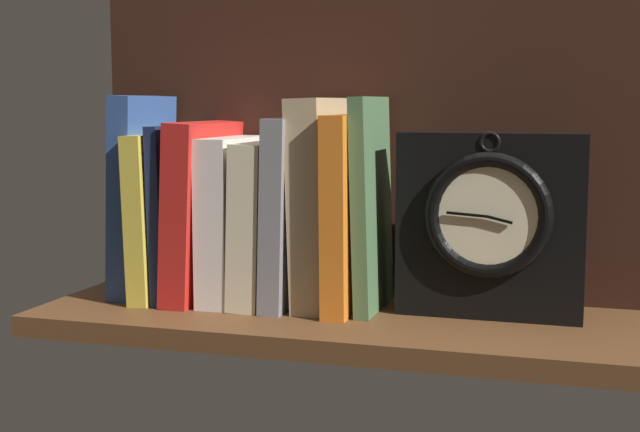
{
  "coord_description": "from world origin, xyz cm",
  "views": [
    {
      "loc": [
        29.45,
        -101.78,
        25.07
      ],
      "look_at": [
        -2.86,
        3.35,
        11.14
      ],
      "focal_mm": 50.71,
      "sensor_mm": 36.0,
      "label": 1
    }
  ],
  "objects_px": {
    "book_blue_modern": "(142,196)",
    "book_yellow_seinlanguage": "(164,215)",
    "book_cream_twain": "(264,222)",
    "book_green_romantic": "(372,204)",
    "book_gray_chess": "(292,212)",
    "book_tan_shortstories": "(320,203)",
    "book_red_requiem": "(202,211)",
    "book_white_catcher": "(233,219)",
    "framed_clock": "(490,224)",
    "book_orange_pandolfini": "(350,212)",
    "book_navy_bierce": "(181,211)"
  },
  "relations": [
    {
      "from": "book_blue_modern",
      "to": "book_yellow_seinlanguage",
      "type": "bearing_deg",
      "value": 0.0
    },
    {
      "from": "book_cream_twain",
      "to": "book_green_romantic",
      "type": "bearing_deg",
      "value": 0.0
    },
    {
      "from": "book_gray_chess",
      "to": "book_tan_shortstories",
      "type": "distance_m",
      "value": 0.04
    },
    {
      "from": "book_red_requiem",
      "to": "book_white_catcher",
      "type": "relative_size",
      "value": 1.09
    },
    {
      "from": "book_cream_twain",
      "to": "framed_clock",
      "type": "bearing_deg",
      "value": 0.12
    },
    {
      "from": "book_yellow_seinlanguage",
      "to": "book_white_catcher",
      "type": "height_order",
      "value": "book_yellow_seinlanguage"
    },
    {
      "from": "book_orange_pandolfini",
      "to": "book_green_romantic",
      "type": "relative_size",
      "value": 0.92
    },
    {
      "from": "book_cream_twain",
      "to": "book_tan_shortstories",
      "type": "relative_size",
      "value": 0.79
    },
    {
      "from": "book_blue_modern",
      "to": "book_gray_chess",
      "type": "bearing_deg",
      "value": 0.0
    },
    {
      "from": "book_green_romantic",
      "to": "book_tan_shortstories",
      "type": "bearing_deg",
      "value": 180.0
    },
    {
      "from": "book_yellow_seinlanguage",
      "to": "book_white_catcher",
      "type": "relative_size",
      "value": 1.02
    },
    {
      "from": "book_yellow_seinlanguage",
      "to": "book_red_requiem",
      "type": "relative_size",
      "value": 0.93
    },
    {
      "from": "book_cream_twain",
      "to": "book_green_romantic",
      "type": "height_order",
      "value": "book_green_romantic"
    },
    {
      "from": "book_red_requiem",
      "to": "framed_clock",
      "type": "height_order",
      "value": "book_red_requiem"
    },
    {
      "from": "book_navy_bierce",
      "to": "book_orange_pandolfini",
      "type": "relative_size",
      "value": 0.94
    },
    {
      "from": "book_cream_twain",
      "to": "book_orange_pandolfini",
      "type": "xyz_separation_m",
      "value": [
        0.11,
        0.0,
        0.02
      ]
    },
    {
      "from": "book_blue_modern",
      "to": "book_green_romantic",
      "type": "distance_m",
      "value": 0.31
    },
    {
      "from": "book_white_catcher",
      "to": "book_cream_twain",
      "type": "height_order",
      "value": "book_white_catcher"
    },
    {
      "from": "book_red_requiem",
      "to": "book_orange_pandolfini",
      "type": "xyz_separation_m",
      "value": [
        0.2,
        0.0,
        0.01
      ]
    },
    {
      "from": "book_gray_chess",
      "to": "framed_clock",
      "type": "bearing_deg",
      "value": 0.14
    },
    {
      "from": "book_red_requiem",
      "to": "book_tan_shortstories",
      "type": "relative_size",
      "value": 0.88
    },
    {
      "from": "book_blue_modern",
      "to": "book_cream_twain",
      "type": "height_order",
      "value": "book_blue_modern"
    },
    {
      "from": "book_red_requiem",
      "to": "book_orange_pandolfini",
      "type": "relative_size",
      "value": 0.96
    },
    {
      "from": "framed_clock",
      "to": "book_white_catcher",
      "type": "bearing_deg",
      "value": -179.9
    },
    {
      "from": "book_white_catcher",
      "to": "book_green_romantic",
      "type": "relative_size",
      "value": 0.81
    },
    {
      "from": "book_navy_bierce",
      "to": "book_red_requiem",
      "type": "distance_m",
      "value": 0.03
    },
    {
      "from": "framed_clock",
      "to": "book_tan_shortstories",
      "type": "bearing_deg",
      "value": -179.84
    },
    {
      "from": "book_yellow_seinlanguage",
      "to": "framed_clock",
      "type": "height_order",
      "value": "framed_clock"
    },
    {
      "from": "book_gray_chess",
      "to": "framed_clock",
      "type": "relative_size",
      "value": 1.06
    },
    {
      "from": "book_yellow_seinlanguage",
      "to": "book_orange_pandolfini",
      "type": "distance_m",
      "value": 0.25
    },
    {
      "from": "book_blue_modern",
      "to": "book_green_romantic",
      "type": "relative_size",
      "value": 1.01
    },
    {
      "from": "book_gray_chess",
      "to": "book_orange_pandolfini",
      "type": "height_order",
      "value": "book_orange_pandolfini"
    },
    {
      "from": "book_navy_bierce",
      "to": "framed_clock",
      "type": "distance_m",
      "value": 0.39
    },
    {
      "from": "book_red_requiem",
      "to": "framed_clock",
      "type": "bearing_deg",
      "value": 0.09
    },
    {
      "from": "book_white_catcher",
      "to": "book_orange_pandolfini",
      "type": "distance_m",
      "value": 0.16
    },
    {
      "from": "book_tan_shortstories",
      "to": "book_cream_twain",
      "type": "bearing_deg",
      "value": 180.0
    },
    {
      "from": "book_yellow_seinlanguage",
      "to": "book_cream_twain",
      "type": "relative_size",
      "value": 1.04
    },
    {
      "from": "book_navy_bierce",
      "to": "framed_clock",
      "type": "relative_size",
      "value": 1.02
    },
    {
      "from": "book_gray_chess",
      "to": "book_red_requiem",
      "type": "bearing_deg",
      "value": 180.0
    },
    {
      "from": "book_blue_modern",
      "to": "book_orange_pandolfini",
      "type": "relative_size",
      "value": 1.1
    },
    {
      "from": "book_yellow_seinlanguage",
      "to": "book_green_romantic",
      "type": "height_order",
      "value": "book_green_romantic"
    },
    {
      "from": "book_red_requiem",
      "to": "book_gray_chess",
      "type": "relative_size",
      "value": 0.97
    },
    {
      "from": "book_navy_bierce",
      "to": "book_orange_pandolfini",
      "type": "height_order",
      "value": "book_orange_pandolfini"
    },
    {
      "from": "book_orange_pandolfini",
      "to": "book_cream_twain",
      "type": "bearing_deg",
      "value": 180.0
    },
    {
      "from": "book_gray_chess",
      "to": "framed_clock",
      "type": "height_order",
      "value": "book_gray_chess"
    },
    {
      "from": "book_tan_shortstories",
      "to": "book_gray_chess",
      "type": "bearing_deg",
      "value": 180.0
    },
    {
      "from": "book_blue_modern",
      "to": "book_orange_pandolfini",
      "type": "bearing_deg",
      "value": 0.0
    },
    {
      "from": "book_white_catcher",
      "to": "framed_clock",
      "type": "xyz_separation_m",
      "value": [
        0.32,
        0.0,
        0.01
      ]
    },
    {
      "from": "book_orange_pandolfini",
      "to": "framed_clock",
      "type": "distance_m",
      "value": 0.17
    },
    {
      "from": "book_white_catcher",
      "to": "book_green_romantic",
      "type": "bearing_deg",
      "value": 0.0
    }
  ]
}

